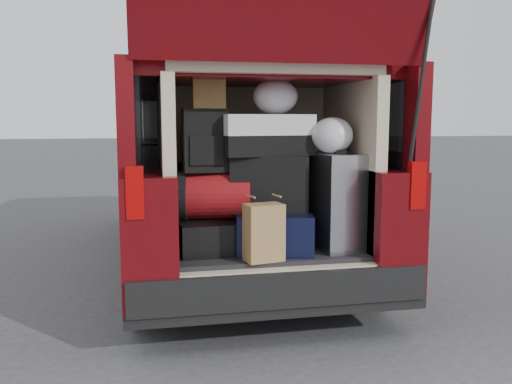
% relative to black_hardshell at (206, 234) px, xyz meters
% --- Properties ---
extents(ground, '(80.00, 80.00, 0.00)m').
position_rel_black_hardshell_xyz_m(ground, '(0.41, -0.17, -0.66)').
color(ground, '#353538').
rests_on(ground, ground).
extents(minivan, '(1.90, 5.35, 2.77)m').
position_rel_black_hardshell_xyz_m(minivan, '(0.41, 1.69, 0.26)').
color(minivan, black).
rests_on(minivan, ground).
extents(load_floor, '(1.24, 1.05, 0.55)m').
position_rel_black_hardshell_xyz_m(load_floor, '(0.41, 0.11, -0.38)').
color(load_floor, black).
rests_on(load_floor, ground).
extents(black_hardshell, '(0.41, 0.54, 0.21)m').
position_rel_black_hardshell_xyz_m(black_hardshell, '(0.00, 0.00, 0.00)').
color(black_hardshell, black).
rests_on(black_hardshell, load_floor).
extents(navy_hardshell, '(0.59, 0.68, 0.26)m').
position_rel_black_hardshell_xyz_m(navy_hardshell, '(0.46, -0.04, 0.03)').
color(navy_hardshell, black).
rests_on(navy_hardshell, load_floor).
extents(silver_roller, '(0.33, 0.47, 0.65)m').
position_rel_black_hardshell_xyz_m(silver_roller, '(0.87, -0.12, 0.22)').
color(silver_roller, silver).
rests_on(silver_roller, load_floor).
extents(kraft_bag, '(0.26, 0.19, 0.36)m').
position_rel_black_hardshell_xyz_m(kraft_bag, '(0.32, -0.36, 0.07)').
color(kraft_bag, tan).
rests_on(kraft_bag, load_floor).
extents(red_duffel, '(0.54, 0.39, 0.32)m').
position_rel_black_hardshell_xyz_m(red_duffel, '(0.05, 0.01, 0.27)').
color(red_duffel, maroon).
rests_on(red_duffel, black_hardshell).
extents(black_soft_case, '(0.56, 0.39, 0.37)m').
position_rel_black_hardshell_xyz_m(black_soft_case, '(0.42, -0.02, 0.34)').
color(black_soft_case, black).
rests_on(black_soft_case, navy_hardshell).
extents(backpack, '(0.30, 0.19, 0.42)m').
position_rel_black_hardshell_xyz_m(backpack, '(0.00, -0.01, 0.63)').
color(backpack, black).
rests_on(backpack, red_duffel).
extents(twotone_duffel, '(0.65, 0.40, 0.27)m').
position_rel_black_hardshell_xyz_m(twotone_duffel, '(0.41, 0.00, 0.67)').
color(twotone_duffel, silver).
rests_on(twotone_duffel, black_soft_case).
extents(grocery_sack_lower, '(0.22, 0.18, 0.19)m').
position_rel_black_hardshell_xyz_m(grocery_sack_lower, '(0.03, -0.01, 0.94)').
color(grocery_sack_lower, brown).
rests_on(grocery_sack_lower, backpack).
extents(plastic_bag_center, '(0.35, 0.33, 0.24)m').
position_rel_black_hardshell_xyz_m(plastic_bag_center, '(0.49, 0.04, 0.93)').
color(plastic_bag_center, silver).
rests_on(plastic_bag_center, twotone_duffel).
extents(plastic_bag_right, '(0.33, 0.31, 0.24)m').
position_rel_black_hardshell_xyz_m(plastic_bag_right, '(0.84, -0.13, 0.67)').
color(plastic_bag_right, silver).
rests_on(plastic_bag_right, silver_roller).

